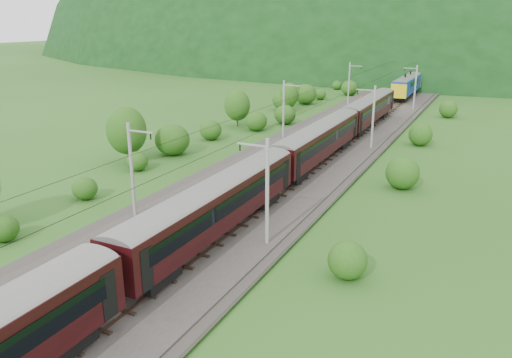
% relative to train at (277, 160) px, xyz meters
% --- Properties ---
extents(ground, '(600.00, 600.00, 0.00)m').
position_rel_train_xyz_m(ground, '(-2.40, -10.42, -3.60)').
color(ground, '#275119').
rests_on(ground, ground).
extents(railbed, '(14.00, 220.00, 0.30)m').
position_rel_train_xyz_m(railbed, '(-2.40, -0.42, -3.45)').
color(railbed, '#38332D').
rests_on(railbed, ground).
extents(track_left, '(2.40, 220.00, 0.27)m').
position_rel_train_xyz_m(track_left, '(-4.80, -0.42, -3.23)').
color(track_left, brown).
rests_on(track_left, railbed).
extents(track_right, '(2.40, 220.00, 0.27)m').
position_rel_train_xyz_m(track_right, '(0.00, -0.42, -3.23)').
color(track_right, brown).
rests_on(track_right, railbed).
extents(catenary_left, '(2.54, 192.28, 8.00)m').
position_rel_train_xyz_m(catenary_left, '(-8.52, 21.58, 0.90)').
color(catenary_left, gray).
rests_on(catenary_left, railbed).
extents(catenary_right, '(2.54, 192.28, 8.00)m').
position_rel_train_xyz_m(catenary_right, '(3.72, 21.58, 0.90)').
color(catenary_right, gray).
rests_on(catenary_right, railbed).
extents(overhead_wires, '(4.83, 198.00, 0.03)m').
position_rel_train_xyz_m(overhead_wires, '(-2.40, -0.42, 3.50)').
color(overhead_wires, black).
rests_on(overhead_wires, ground).
extents(mountain_main, '(504.00, 360.00, 244.00)m').
position_rel_train_xyz_m(mountain_main, '(-2.40, 249.58, -3.60)').
color(mountain_main, black).
rests_on(mountain_main, ground).
extents(mountain_ridge, '(336.00, 280.00, 132.00)m').
position_rel_train_xyz_m(mountain_ridge, '(-122.40, 289.58, -3.60)').
color(mountain_ridge, black).
rests_on(mountain_ridge, ground).
extents(train, '(3.04, 145.79, 5.30)m').
position_rel_train_xyz_m(train, '(0.00, 0.00, 0.00)').
color(train, black).
rests_on(train, ground).
extents(hazard_post_near, '(0.15, 0.15, 1.43)m').
position_rel_train_xyz_m(hazard_post_near, '(-2.95, 46.25, -2.58)').
color(hazard_post_near, red).
rests_on(hazard_post_near, railbed).
extents(hazard_post_far, '(0.17, 0.17, 1.63)m').
position_rel_train_xyz_m(hazard_post_far, '(-2.36, 48.21, -2.48)').
color(hazard_post_far, red).
rests_on(hazard_post_far, railbed).
extents(signal, '(0.22, 0.22, 1.98)m').
position_rel_train_xyz_m(signal, '(-5.83, 52.38, -2.13)').
color(signal, black).
rests_on(signal, railbed).
extents(vegetation_left, '(12.45, 149.15, 6.68)m').
position_rel_train_xyz_m(vegetation_left, '(-17.34, 8.54, -1.04)').
color(vegetation_left, '#255115').
rests_on(vegetation_left, ground).
extents(vegetation_right, '(5.73, 105.12, 3.00)m').
position_rel_train_xyz_m(vegetation_right, '(10.05, 13.61, -2.27)').
color(vegetation_right, '#255115').
rests_on(vegetation_right, ground).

